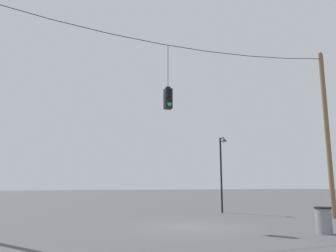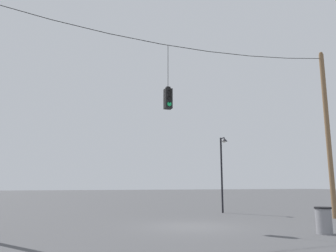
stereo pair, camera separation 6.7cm
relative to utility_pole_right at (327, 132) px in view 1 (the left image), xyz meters
The scene contains 6 objects.
ground_plane 9.95m from the utility_pole_right, behind, with size 200.00×200.00×0.00m, color #4C4C4F.
utility_pole_right is the anchor object (origin of this frame).
span_wire 9.57m from the utility_pole_right, behind, with size 17.48×0.03×0.69m.
traffic_light_near_left_pole 9.69m from the utility_pole_right, behind, with size 0.34×0.46×3.15m.
street_lamp 6.49m from the utility_pole_right, 128.20° to the left, with size 0.42×0.73×4.89m.
trash_bin 7.78m from the utility_pole_right, 140.18° to the right, with size 0.61×0.61×0.97m.
Camera 1 is at (-6.14, -13.42, 1.80)m, focal length 35.00 mm.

